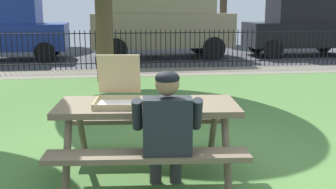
# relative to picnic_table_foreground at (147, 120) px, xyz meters

# --- Properties ---
(ground) EXTENTS (28.00, 11.50, 0.02)m
(ground) POSITION_rel_picnic_table_foreground_xyz_m (0.47, 1.76, -0.61)
(ground) COLOR #4F7C3A
(cobblestone_walkway) EXTENTS (28.00, 1.40, 0.01)m
(cobblestone_walkway) POSITION_rel_picnic_table_foreground_xyz_m (0.47, 6.81, -0.60)
(cobblestone_walkway) COLOR gray
(street_asphalt) EXTENTS (28.00, 6.73, 0.01)m
(street_asphalt) POSITION_rel_picnic_table_foreground_xyz_m (0.47, 10.88, -0.60)
(street_asphalt) COLOR #424247
(picnic_table_foreground) EXTENTS (1.92, 1.62, 0.79)m
(picnic_table_foreground) POSITION_rel_picnic_table_foreground_xyz_m (0.00, 0.00, 0.00)
(picnic_table_foreground) COLOR brown
(picnic_table_foreground) RESTS_ON ground
(pizza_box_open) EXTENTS (0.49, 0.56, 0.48)m
(pizza_box_open) POSITION_rel_picnic_table_foreground_xyz_m (-0.29, 0.05, 0.29)
(pizza_box_open) COLOR tan
(pizza_box_open) RESTS_ON picnic_table_foreground
(pizza_slice_on_table) EXTENTS (0.23, 0.25, 0.02)m
(pizza_slice_on_table) POSITION_rel_picnic_table_foreground_xyz_m (0.29, -0.06, 0.18)
(pizza_slice_on_table) COLOR #F2C85B
(pizza_slice_on_table) RESTS_ON picnic_table_foreground
(adult_at_table) EXTENTS (0.63, 0.61, 1.19)m
(adult_at_table) POSITION_rel_picnic_table_foreground_xyz_m (0.13, -0.51, 0.06)
(adult_at_table) COLOR #343434
(adult_at_table) RESTS_ON ground
(iron_fence_streetside) EXTENTS (22.14, 0.03, 1.09)m
(iron_fence_streetside) POSITION_rel_picnic_table_foreground_xyz_m (0.47, 7.51, -0.04)
(iron_fence_streetside) COLOR black
(iron_fence_streetside) RESTS_ON ground
(parked_car_left) EXTENTS (3.93, 1.89, 1.98)m
(parked_car_left) POSITION_rel_picnic_table_foreground_xyz_m (-3.86, 9.93, 0.41)
(parked_car_left) COLOR navy
(parked_car_left) RESTS_ON ground
(parked_car_center) EXTENTS (4.79, 2.27, 2.46)m
(parked_car_center) POSITION_rel_picnic_table_foreground_xyz_m (1.23, 9.93, 0.71)
(parked_car_center) COLOR #978364
(parked_car_center) RESTS_ON ground
(parked_car_right) EXTENTS (3.92, 1.88, 1.98)m
(parked_car_right) POSITION_rel_picnic_table_foreground_xyz_m (6.26, 9.93, 0.41)
(parked_car_right) COLOR black
(parked_car_right) RESTS_ON ground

